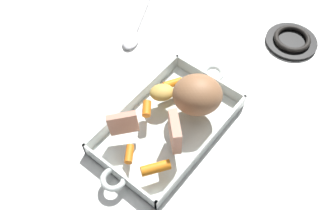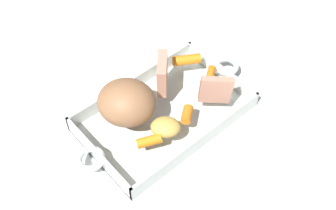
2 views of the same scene
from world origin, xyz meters
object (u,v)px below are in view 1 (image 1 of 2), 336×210
at_px(stove_burner_rear, 292,40).
at_px(serving_spoon, 135,29).
at_px(potato_near_roast, 162,92).
at_px(baby_carrot_northeast, 156,168).
at_px(baby_carrot_southeast, 173,83).
at_px(roast_slice_outer, 123,123).
at_px(roast_slice_thick, 175,132).
at_px(baby_carrot_short, 147,109).
at_px(baby_carrot_long, 129,154).
at_px(pork_roast, 197,95).
at_px(roasting_dish, 168,126).

relative_size(stove_burner_rear, serving_spoon, 0.69).
distance_m(potato_near_roast, stove_burner_rear, 0.46).
bearing_deg(baby_carrot_northeast, baby_carrot_southeast, 29.22).
bearing_deg(baby_carrot_southeast, roast_slice_outer, 178.26).
height_order(roast_slice_thick, baby_carrot_short, roast_slice_thick).
bearing_deg(baby_carrot_short, baby_carrot_northeast, -132.44).
relative_size(roast_slice_thick, baby_carrot_short, 1.90).
bearing_deg(roast_slice_outer, stove_burner_rear, -16.16).
bearing_deg(baby_carrot_southeast, potato_near_roast, -179.75).
bearing_deg(baby_carrot_long, potato_near_roast, 15.24).
bearing_deg(baby_carrot_southeast, serving_spoon, 63.21).
relative_size(pork_roast, potato_near_roast, 1.96).
xyz_separation_m(baby_carrot_northeast, stove_burner_rear, (0.59, -0.04, -0.04)).
distance_m(potato_near_roast, serving_spoon, 0.30).
height_order(roast_slice_outer, baby_carrot_southeast, roast_slice_outer).
bearing_deg(roast_slice_outer, baby_carrot_northeast, -104.28).
distance_m(roast_slice_thick, stove_burner_rear, 0.51).
height_order(baby_carrot_short, baby_carrot_long, baby_carrot_short).
height_order(baby_carrot_long, serving_spoon, baby_carrot_long).
bearing_deg(serving_spoon, baby_carrot_northeast, 22.06).
relative_size(baby_carrot_southeast, potato_near_roast, 0.81).
distance_m(pork_roast, serving_spoon, 0.36).
bearing_deg(roasting_dish, pork_roast, -21.13).
xyz_separation_m(roasting_dish, roast_slice_outer, (-0.09, 0.06, 0.07)).
height_order(roast_slice_thick, baby_carrot_northeast, roast_slice_thick).
distance_m(roast_slice_outer, potato_near_roast, 0.14).
xyz_separation_m(roast_slice_thick, baby_carrot_long, (-0.10, 0.06, -0.03)).
height_order(roast_slice_thick, baby_carrot_long, roast_slice_thick).
bearing_deg(roasting_dish, roast_slice_thick, -126.28).
bearing_deg(stove_burner_rear, roasting_dish, 167.80).
distance_m(pork_roast, roast_slice_outer, 0.19).
bearing_deg(stove_burner_rear, baby_carrot_short, 161.90).
xyz_separation_m(roasting_dish, pork_roast, (0.08, -0.03, 0.08)).
xyz_separation_m(pork_roast, baby_carrot_southeast, (0.01, 0.09, -0.04)).
xyz_separation_m(roasting_dish, baby_carrot_long, (-0.13, 0.01, 0.04)).
relative_size(roast_slice_outer, baby_carrot_long, 1.57).
height_order(roast_slice_thick, stove_burner_rear, roast_slice_thick).
bearing_deg(roast_slice_thick, baby_carrot_long, 150.62).
relative_size(pork_roast, roast_slice_thick, 1.60).
bearing_deg(potato_near_roast, stove_burner_rear, -20.32).
bearing_deg(roast_slice_thick, baby_carrot_southeast, 39.84).
xyz_separation_m(baby_carrot_northeast, serving_spoon, (0.34, 0.36, -0.05)).
height_order(baby_carrot_northeast, baby_carrot_short, baby_carrot_northeast).
bearing_deg(roast_slice_thick, baby_carrot_short, 78.39).
xyz_separation_m(baby_carrot_short, baby_carrot_southeast, (0.10, -0.00, -0.00)).
xyz_separation_m(pork_roast, baby_carrot_short, (-0.09, 0.09, -0.03)).
distance_m(baby_carrot_northeast, potato_near_roast, 0.21).
xyz_separation_m(roast_slice_thick, stove_burner_rear, (0.51, -0.05, -0.07)).
xyz_separation_m(baby_carrot_long, baby_carrot_southeast, (0.22, 0.05, 0.00)).
height_order(pork_roast, baby_carrot_long, pork_roast).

